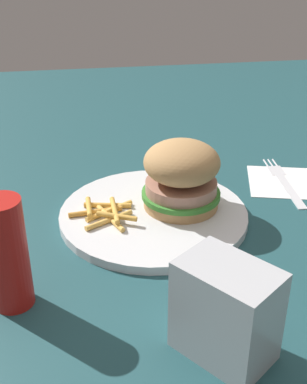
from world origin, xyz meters
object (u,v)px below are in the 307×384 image
Objects in this scene: fork at (284,180)px; ketchup_bottle at (7,254)px; fries_pile at (107,213)px; sandwich at (181,175)px; plate at (154,215)px; napkin at (284,182)px; napkin_dispenser at (226,312)px.

fork is 1.37× the size of ketchup_bottle.
ketchup_bottle is at bearing -127.39° from fries_pile.
ketchup_bottle is (-0.22, -0.16, 0.00)m from sandwich.
plate is 1.50× the size of fork.
napkin is at bearing 15.63° from fries_pile.
fork is 1.75× the size of napkin_dispenser.
plate is at bearing 3.01° from fries_pile.
napkin is 0.00m from fork.
sandwich reaches higher than plate.
plate is 0.23m from napkin.
napkin_dispenser is at bearing -92.78° from sandwich.
fries_pile is at bearing -17.96° from napkin_dispenser.
ketchup_bottle is at bearing -150.35° from napkin.
sandwich is at bearing 7.29° from fries_pile.
plate is 2.05× the size of ketchup_bottle.
fork is (0.00, 0.00, 0.00)m from napkin.
plate is 2.63× the size of napkin_dispenser.
ketchup_bottle is at bearing 24.80° from napkin_dispenser.
sandwich is at bearing -159.82° from napkin.
fork is (0.29, 0.08, -0.01)m from fries_pile.
ketchup_bottle reaches higher than fork.
fries_pile is at bearing -172.71° from sandwich.
sandwich is at bearing -159.39° from fork.
napkin is 0.39m from napkin_dispenser.
napkin_dispenser reaches higher than fries_pile.
napkin_dispenser is at bearing -120.36° from napkin.
ketchup_bottle is at bearing -143.59° from sandwich.
ketchup_bottle reaches higher than fries_pile.
plate is 0.26m from napkin_dispenser.
fries_pile is 0.92× the size of napkin_dispenser.
sandwich reaches higher than napkin.
sandwich is (0.04, 0.01, 0.05)m from plate.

